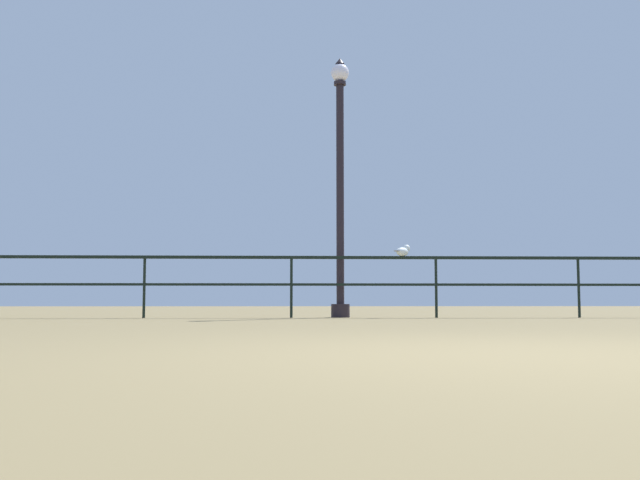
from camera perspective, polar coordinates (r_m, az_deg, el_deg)
name	(u,v)px	position (r m, az deg, el deg)	size (l,w,h in m)	color
ground_plane	(516,355)	(3.96, 15.18, -8.72)	(60.00, 60.00, 0.00)	olive
pier_railing	(364,272)	(11.75, 3.49, -2.50)	(25.94, 0.05, 1.00)	black
lamppost_center	(340,178)	(12.15, 1.60, 4.91)	(0.31, 0.31, 4.38)	black
seagull_on_rail	(403,251)	(11.86, 6.57, -0.86)	(0.33, 0.33, 0.19)	white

